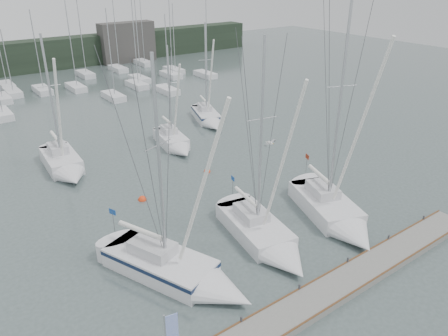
# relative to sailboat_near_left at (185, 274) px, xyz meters

# --- Properties ---
(ground) EXTENTS (160.00, 160.00, 0.00)m
(ground) POSITION_rel_sailboat_near_left_xyz_m (6.44, -0.49, -0.58)
(ground) COLOR #475655
(ground) RESTS_ON ground
(dock) EXTENTS (24.00, 2.00, 0.40)m
(dock) POSITION_rel_sailboat_near_left_xyz_m (6.44, -5.49, -0.38)
(dock) COLOR slate
(dock) RESTS_ON ground
(far_treeline) EXTENTS (90.00, 4.00, 5.00)m
(far_treeline) POSITION_rel_sailboat_near_left_xyz_m (6.44, 61.51, 1.92)
(far_treeline) COLOR black
(far_treeline) RESTS_ON ground
(far_building_right) EXTENTS (10.00, 3.00, 7.00)m
(far_building_right) POSITION_rel_sailboat_near_left_xyz_m (24.44, 59.51, 2.92)
(far_building_right) COLOR #3E3C39
(far_building_right) RESTS_ON ground
(mast_forest) EXTENTS (52.78, 23.62, 14.87)m
(mast_forest) POSITION_rel_sailboat_near_left_xyz_m (6.27, 45.67, -0.10)
(mast_forest) COLOR white
(mast_forest) RESTS_ON ground
(sailboat_near_left) EXTENTS (6.11, 9.77, 13.68)m
(sailboat_near_left) POSITION_rel_sailboat_near_left_xyz_m (0.00, 0.00, 0.00)
(sailboat_near_left) COLOR white
(sailboat_near_left) RESTS_ON ground
(sailboat_near_center) EXTENTS (4.36, 9.15, 13.94)m
(sailboat_near_center) POSITION_rel_sailboat_near_left_xyz_m (5.99, -0.36, -0.08)
(sailboat_near_center) COLOR white
(sailboat_near_center) RESTS_ON ground
(sailboat_near_right) EXTENTS (5.80, 9.30, 15.88)m
(sailboat_near_right) POSITION_rel_sailboat_near_left_xyz_m (11.68, -1.06, -0.01)
(sailboat_near_right) COLOR white
(sailboat_near_right) RESTS_ON ground
(sailboat_mid_b) EXTENTS (3.15, 7.76, 12.36)m
(sailboat_mid_b) POSITION_rel_sailboat_near_left_xyz_m (-0.73, 18.34, 0.02)
(sailboat_mid_b) COLOR white
(sailboat_mid_b) RESTS_ON ground
(sailboat_mid_c) EXTENTS (3.33, 6.96, 10.44)m
(sailboat_mid_c) POSITION_rel_sailboat_near_left_xyz_m (9.70, 17.51, -0.05)
(sailboat_mid_c) COLOR white
(sailboat_mid_c) RESTS_ON ground
(sailboat_mid_d) EXTENTS (4.63, 7.70, 11.58)m
(sailboat_mid_d) POSITION_rel_sailboat_near_left_xyz_m (16.66, 21.90, -0.05)
(sailboat_mid_d) COLOR white
(sailboat_mid_d) RESTS_ON ground
(buoy_a) EXTENTS (0.65, 0.65, 0.65)m
(buoy_a) POSITION_rel_sailboat_near_left_xyz_m (2.39, 10.12, -0.58)
(buoy_a) COLOR #EE3C15
(buoy_a) RESTS_ON ground
(buoy_b) EXTENTS (0.58, 0.58, 0.58)m
(buoy_b) POSITION_rel_sailboat_near_left_xyz_m (9.22, 11.32, -0.58)
(buoy_b) COLOR #EE3C15
(buoy_b) RESTS_ON ground
(seagull) EXTENTS (1.06, 0.52, 0.21)m
(seagull) POSITION_rel_sailboat_near_left_xyz_m (7.53, 1.67, 5.61)
(seagull) COLOR silver
(seagull) RESTS_ON ground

